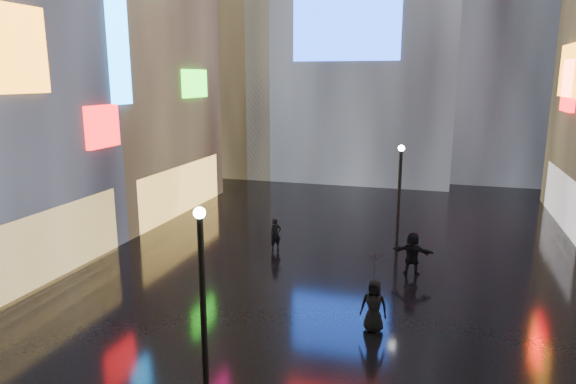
% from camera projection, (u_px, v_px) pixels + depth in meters
% --- Properties ---
extents(ground, '(140.00, 140.00, 0.00)m').
position_uv_depth(ground, '(338.00, 262.00, 23.52)').
color(ground, black).
rests_on(ground, ground).
extents(building_left_far, '(10.28, 12.00, 22.00)m').
position_uv_depth(building_left_far, '(103.00, 32.00, 31.22)').
color(building_left_far, black).
rests_on(building_left_far, ground).
extents(tower_flank_left, '(10.00, 10.00, 26.00)m').
position_uv_depth(tower_flank_left, '(234.00, 23.00, 45.19)').
color(tower_flank_left, black).
rests_on(tower_flank_left, ground).
extents(lamp_near, '(0.30, 0.30, 5.20)m').
position_uv_depth(lamp_near, '(203.00, 294.00, 12.90)').
color(lamp_near, black).
rests_on(lamp_near, ground).
extents(lamp_far, '(0.30, 0.30, 5.20)m').
position_uv_depth(lamp_far, '(399.00, 192.00, 24.39)').
color(lamp_far, black).
rests_on(lamp_far, ground).
extents(pedestrian_4, '(0.92, 0.63, 1.81)m').
position_uv_depth(pedestrian_4, '(374.00, 306.00, 16.90)').
color(pedestrian_4, black).
rests_on(pedestrian_4, ground).
extents(pedestrian_5, '(1.79, 0.70, 1.88)m').
position_uv_depth(pedestrian_5, '(412.00, 254.00, 21.83)').
color(pedestrian_5, black).
rests_on(pedestrian_5, ground).
extents(pedestrian_6, '(0.68, 0.67, 1.58)m').
position_uv_depth(pedestrian_6, '(276.00, 234.00, 25.03)').
color(pedestrian_6, black).
rests_on(pedestrian_6, ground).
extents(umbrella_2, '(1.26, 1.25, 0.91)m').
position_uv_depth(umbrella_2, '(375.00, 267.00, 16.61)').
color(umbrella_2, black).
rests_on(umbrella_2, pedestrian_4).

